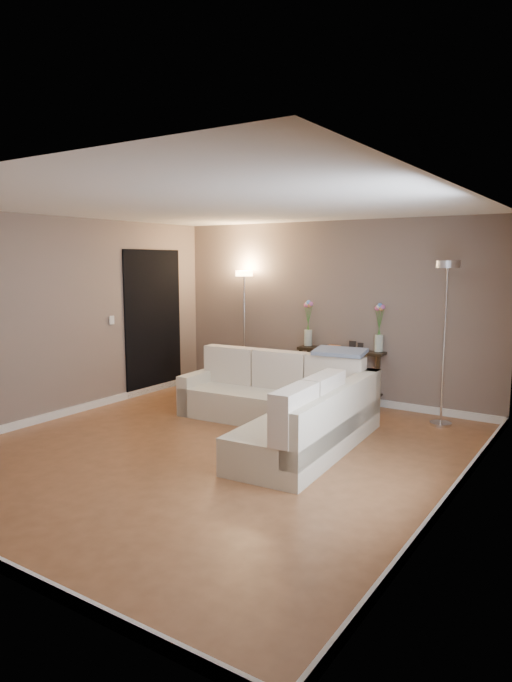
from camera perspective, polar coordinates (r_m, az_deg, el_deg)
The scene contains 21 objects.
floor at distance 6.32m, azimuth -4.04°, elevation -10.84°, with size 5.00×5.50×0.01m, color #955C36.
ceiling at distance 6.00m, azimuth -4.30°, elevation 13.44°, with size 5.00×5.50×0.01m, color white.
wall_back at distance 8.37m, azimuth 7.37°, elevation 2.95°, with size 5.00×0.02×2.60m, color #7A685D.
wall_left at distance 7.80m, azimuth -19.02°, elevation 2.19°, with size 0.02×5.50×2.60m, color #7A685D.
wall_right at distance 4.94m, azimuth 19.70°, elevation -1.06°, with size 0.02×5.50×2.60m, color #7A685D.
baseboard_back at distance 8.55m, azimuth 7.14°, elevation -5.43°, with size 5.00×0.03×0.10m, color white.
baseboard_left at distance 7.99m, azimuth -18.49°, elevation -6.76°, with size 0.03×5.50×0.10m, color white.
baseboard_right at distance 5.28m, azimuth 18.75°, elevation -14.56°, with size 0.03×5.50×0.10m, color white.
doorway at distance 8.93m, azimuth -10.22°, elevation 1.92°, with size 0.02×1.20×2.20m, color black.
switch_plate at distance 8.33m, azimuth -14.25°, elevation 2.04°, with size 0.02×0.08×0.12m, color white.
sectional_sofa at distance 6.82m, azimuth 2.95°, elevation -6.52°, with size 2.63×2.43×0.87m.
throw_blanket at distance 7.08m, azimuth 8.38°, elevation -1.06°, with size 0.63×0.36×0.05m, color slate.
console_table at distance 8.32m, azimuth 8.05°, elevation -3.07°, with size 1.29×0.40×0.78m.
leaning_mirror at distance 8.34m, azimuth 9.09°, elevation 1.88°, with size 0.90×0.08×0.71m.
table_decor at distance 8.20m, azimuth 8.50°, elevation -0.54°, with size 0.54×0.13×0.13m.
flower_vase_left at distance 8.41m, azimuth 5.25°, elevation 1.47°, with size 0.15×0.12×0.67m.
flower_vase_right at distance 8.01m, azimuth 12.23°, elevation 0.98°, with size 0.15×0.12×0.67m.
floor_lamp_lit at distance 8.92m, azimuth -1.19°, elevation 3.50°, with size 0.34×0.34×1.88m.
floor_lamp_unlit at distance 7.30m, azimuth 18.48°, elevation 2.94°, with size 0.36×0.36×2.04m.
charcoal_rug at distance 8.81m, azimuth -2.39°, elevation -5.25°, with size 1.23×0.92×0.02m, color black.
black_bag at distance 8.75m, azimuth -3.90°, elevation -4.68°, with size 0.35×0.25×0.22m, color black.
Camera 1 is at (3.63, -4.75, 2.05)m, focal length 30.00 mm.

